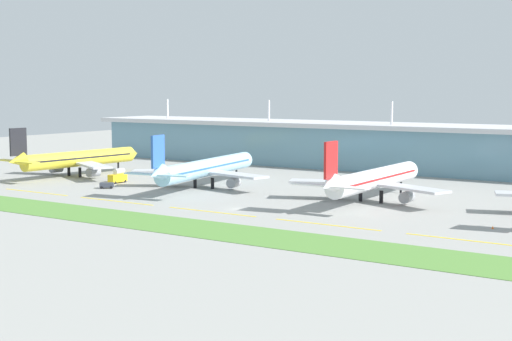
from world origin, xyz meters
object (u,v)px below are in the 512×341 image
(airliner_far_middle, at_px, (373,179))
(safety_cone_nose_front, at_px, (493,227))
(airliner_near_middle, at_px, (206,168))
(fuel_truck, at_px, (118,176))
(airliner_nearest, at_px, (77,159))
(pushback_tug, at_px, (107,185))

(airliner_far_middle, distance_m, safety_cone_nose_front, 46.58)
(airliner_near_middle, xyz_separation_m, fuel_truck, (-32.79, -6.49, -4.19))
(airliner_near_middle, relative_size, fuel_truck, 9.36)
(fuel_truck, bearing_deg, airliner_nearest, 166.75)
(airliner_near_middle, relative_size, safety_cone_nose_front, 97.25)
(airliner_near_middle, relative_size, pushback_tug, 13.71)
(fuel_truck, bearing_deg, pushback_tug, -61.24)
(airliner_nearest, height_order, airliner_far_middle, same)
(pushback_tug, relative_size, safety_cone_nose_front, 7.10)
(airliner_far_middle, xyz_separation_m, fuel_truck, (-90.95, -8.36, -4.18))
(fuel_truck, bearing_deg, airliner_far_middle, 5.25)
(fuel_truck, distance_m, pushback_tug, 14.12)
(safety_cone_nose_front, bearing_deg, airliner_nearest, 172.48)
(airliner_far_middle, xyz_separation_m, safety_cone_nose_front, (40.06, -22.96, -6.10))
(safety_cone_nose_front, bearing_deg, airliner_near_middle, 167.88)
(airliner_nearest, distance_m, fuel_truck, 27.09)
(airliner_nearest, relative_size, pushback_tug, 11.91)
(airliner_near_middle, xyz_separation_m, airliner_far_middle, (58.16, 1.87, -0.01))
(pushback_tug, bearing_deg, airliner_near_middle, 35.88)
(airliner_nearest, xyz_separation_m, fuel_truck, (26.05, -6.14, -4.18))
(airliner_near_middle, distance_m, pushback_tug, 32.56)
(airliner_near_middle, distance_m, safety_cone_nose_front, 100.65)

